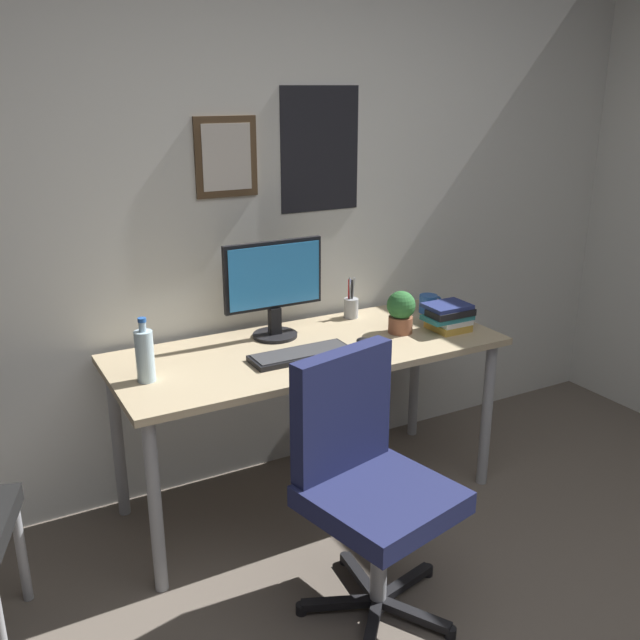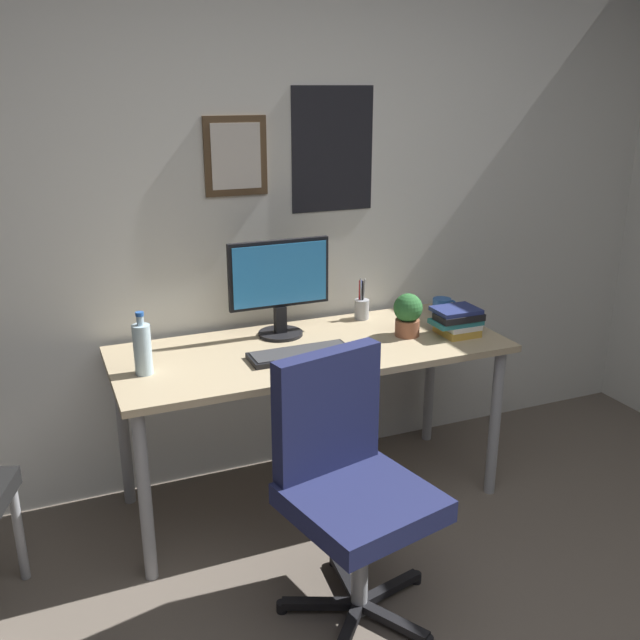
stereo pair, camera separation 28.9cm
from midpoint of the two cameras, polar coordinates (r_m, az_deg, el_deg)
name	(u,v)px [view 2 (the right image)]	position (r m, az deg, el deg)	size (l,w,h in m)	color
wall_back	(275,203)	(3.26, -1.14, 9.43)	(4.40, 0.10, 2.60)	silver
desk	(311,363)	(3.05, 1.99, -3.56)	(1.69, 0.69, 0.75)	tan
office_chair	(348,475)	(2.50, 5.64, -12.53)	(0.58, 0.58, 0.95)	#1E234C
monitor	(279,284)	(3.08, -0.64, 2.92)	(0.46, 0.20, 0.43)	black
keyboard	(300,354)	(2.90, 1.23, -2.80)	(0.43, 0.15, 0.03)	black
computer_mouse	(368,344)	(3.01, 6.65, -2.04)	(0.06, 0.11, 0.04)	black
water_bottle	(142,348)	(2.75, -11.35, -2.32)	(0.07, 0.07, 0.25)	silver
coffee_mug_near	(442,307)	(3.48, 12.24, 0.99)	(0.13, 0.09, 0.09)	#2659B2
potted_plant	(408,313)	(3.16, 9.75, 0.50)	(0.13, 0.13, 0.20)	brown
pen_cup	(362,308)	(3.38, 5.86, 0.95)	(0.07, 0.07, 0.20)	#9EA0A5
book_stack_left	(457,322)	(3.23, 13.64, -0.17)	(0.22, 0.16, 0.13)	gold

